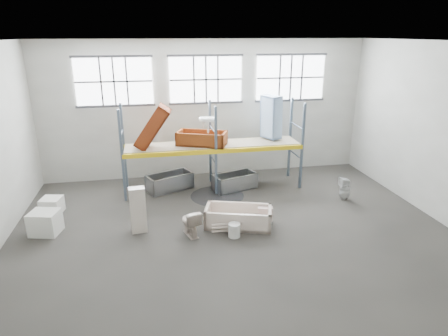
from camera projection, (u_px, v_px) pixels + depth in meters
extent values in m
cube|color=#44403B|center=(234.00, 236.00, 10.66)|extent=(12.00, 10.00, 0.10)
cube|color=silver|center=(236.00, 39.00, 8.99)|extent=(12.00, 10.00, 0.10)
cube|color=#A4A398|center=(206.00, 109.00, 14.51)|extent=(12.00, 0.10, 5.00)
cube|color=#B8B7AB|center=(318.00, 249.00, 5.14)|extent=(12.00, 0.10, 5.00)
cube|color=beige|center=(447.00, 135.00, 10.91)|extent=(0.10, 10.00, 5.00)
cube|color=white|center=(114.00, 81.00, 13.48)|extent=(2.60, 0.04, 1.60)
cube|color=white|center=(206.00, 80.00, 14.05)|extent=(2.60, 0.04, 1.60)
cube|color=white|center=(290.00, 78.00, 14.63)|extent=(2.60, 0.04, 1.60)
cube|color=slate|center=(122.00, 157.00, 12.31)|extent=(0.08, 0.08, 3.00)
cube|color=slate|center=(124.00, 146.00, 13.42)|extent=(0.08, 0.08, 3.00)
cube|color=slate|center=(216.00, 151.00, 12.85)|extent=(0.08, 0.08, 3.00)
cube|color=slate|center=(210.00, 142.00, 13.96)|extent=(0.08, 0.08, 3.00)
cube|color=slate|center=(302.00, 147.00, 13.39)|extent=(0.08, 0.08, 3.00)
cube|color=slate|center=(290.00, 138.00, 14.50)|extent=(0.08, 0.08, 3.00)
cube|color=yellow|center=(216.00, 151.00, 12.85)|extent=(6.00, 0.10, 0.14)
cube|color=yellow|center=(210.00, 142.00, 13.96)|extent=(6.00, 0.10, 0.14)
cube|color=gray|center=(213.00, 144.00, 13.38)|extent=(5.90, 1.10, 0.03)
cylinder|color=black|center=(217.00, 196.00, 13.15)|extent=(1.80, 1.80, 0.00)
cube|color=beige|center=(265.00, 214.00, 11.21)|extent=(0.46, 0.31, 0.40)
imported|color=beige|center=(251.00, 219.00, 11.15)|extent=(0.59, 0.59, 0.16)
imported|color=beige|center=(190.00, 222.00, 10.51)|extent=(0.61, 0.82, 0.75)
cube|color=beige|center=(138.00, 210.00, 10.60)|extent=(0.44, 0.32, 1.29)
imported|color=silver|center=(345.00, 189.00, 12.76)|extent=(0.35, 0.35, 0.75)
imported|color=white|center=(208.00, 132.00, 12.91)|extent=(0.66, 0.55, 0.53)
cylinder|color=silver|center=(234.00, 230.00, 10.47)|extent=(0.34, 0.34, 0.38)
cube|color=silver|center=(45.00, 223.00, 10.61)|extent=(0.87, 0.79, 0.63)
cube|color=white|center=(52.00, 205.00, 11.84)|extent=(0.68, 0.68, 0.48)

